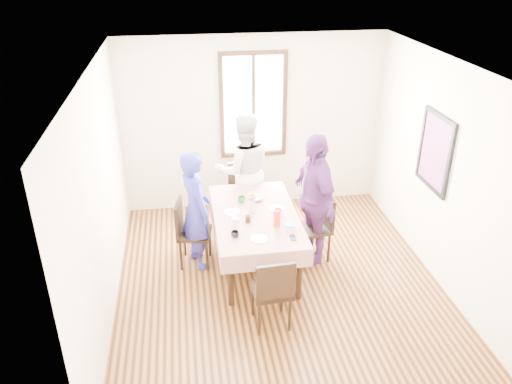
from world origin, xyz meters
TOP-DOWN VIEW (x-y plane):
  - ground at (0.00, 0.00)m, footprint 4.50×4.50m
  - back_wall at (0.00, 2.25)m, footprint 4.00×0.00m
  - right_wall at (2.00, 0.00)m, footprint 0.00×4.50m
  - window_frame at (0.00, 2.23)m, footprint 1.02×0.06m
  - window_pane at (0.00, 2.24)m, footprint 0.90×0.02m
  - art_poster at (1.98, 0.30)m, footprint 0.04×0.76m
  - dining_table at (-0.23, 0.47)m, footprint 0.93×1.69m
  - tablecloth at (-0.23, 0.47)m, footprint 1.05×1.81m
  - chair_left at (-1.01, 0.63)m, footprint 0.48×0.48m
  - chair_right at (0.55, 0.53)m, footprint 0.47×0.47m
  - chair_far at (-0.23, 1.64)m, footprint 0.43×0.43m
  - chair_near at (-0.23, -0.69)m, footprint 0.45×0.45m
  - person_left at (-0.99, 0.63)m, footprint 0.55×0.68m
  - person_far at (-0.23, 1.62)m, footprint 0.89×0.72m
  - person_right at (0.53, 0.53)m, footprint 0.62×1.11m
  - mug_black at (-0.55, -0.04)m, footprint 0.11×0.11m
  - mug_flag at (0.04, 0.38)m, footprint 0.15×0.15m
  - mug_green at (-0.36, 0.82)m, footprint 0.11×0.11m
  - serving_bowl at (-0.16, 0.87)m, footprint 0.26×0.26m
  - juice_carton at (-0.02, 0.14)m, footprint 0.07×0.07m
  - butter_tub at (0.13, 0.03)m, footprint 0.13×0.13m
  - jam_jar at (-0.35, 0.28)m, footprint 0.07×0.07m
  - drinking_glass at (-0.52, 0.22)m, footprint 0.08×0.08m
  - smartphone at (0.12, -0.16)m, footprint 0.07×0.13m
  - flower_vase at (-0.27, 0.53)m, footprint 0.08×0.08m
  - plate_left at (-0.52, 0.56)m, footprint 0.20×0.20m
  - plate_right at (0.06, 0.58)m, footprint 0.20×0.20m
  - plate_near at (-0.28, -0.13)m, footprint 0.20×0.20m
  - butter_lid at (0.13, 0.03)m, footprint 0.12×0.12m
  - flower_bunch at (-0.27, 0.53)m, footprint 0.09×0.09m

SIDE VIEW (x-z plane):
  - ground at x=0.00m, z-range 0.00..0.00m
  - dining_table at x=-0.23m, z-range 0.00..0.75m
  - chair_left at x=-1.01m, z-range 0.00..0.91m
  - chair_right at x=0.55m, z-range 0.00..0.91m
  - chair_far at x=-0.23m, z-range 0.00..0.91m
  - chair_near at x=-0.23m, z-range 0.00..0.91m
  - tablecloth at x=-0.23m, z-range 0.75..0.76m
  - smartphone at x=0.12m, z-range 0.76..0.77m
  - plate_left at x=-0.52m, z-range 0.76..0.77m
  - plate_right at x=0.06m, z-range 0.76..0.77m
  - plate_near at x=-0.28m, z-range 0.76..0.77m
  - serving_bowl at x=-0.16m, z-range 0.76..0.81m
  - butter_tub at x=0.13m, z-range 0.76..0.83m
  - person_left at x=-0.99m, z-range 0.00..1.59m
  - mug_black at x=-0.55m, z-range 0.76..0.84m
  - mug_green at x=-0.36m, z-range 0.76..0.84m
  - jam_jar at x=-0.35m, z-range 0.76..0.86m
  - mug_flag at x=0.04m, z-range 0.76..0.86m
  - drinking_glass at x=-0.52m, z-range 0.76..0.87m
  - butter_lid at x=0.13m, z-range 0.83..0.84m
  - flower_vase at x=-0.27m, z-range 0.76..0.91m
  - juice_carton at x=-0.02m, z-range 0.76..0.97m
  - person_far at x=-0.23m, z-range 0.00..1.73m
  - person_right at x=0.53m, z-range 0.00..1.78m
  - flower_bunch at x=-0.27m, z-range 0.91..1.01m
  - back_wall at x=0.00m, z-range -0.65..3.35m
  - right_wall at x=2.00m, z-range -0.90..3.60m
  - art_poster at x=1.98m, z-range 1.07..2.03m
  - window_frame at x=0.00m, z-range 0.84..2.46m
  - window_pane at x=0.00m, z-range 0.90..2.40m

